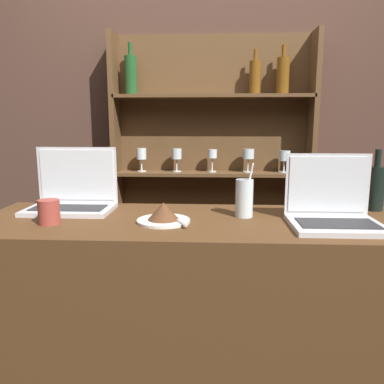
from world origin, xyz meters
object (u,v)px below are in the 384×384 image
at_px(laptop_near, 73,195).
at_px(wine_bottle_dark, 375,187).
at_px(laptop_far, 333,210).
at_px(water_glass, 244,198).
at_px(cake_plate, 164,214).
at_px(coffee_cup, 49,212).

bearing_deg(laptop_near, wine_bottle_dark, 2.59).
distance_m(laptop_near, laptop_far, 1.02).
relative_size(laptop_near, water_glass, 1.64).
height_order(cake_plate, wine_bottle_dark, wine_bottle_dark).
bearing_deg(wine_bottle_dark, coffee_cup, -167.20).
xyz_separation_m(laptop_near, cake_plate, (0.40, -0.18, -0.03)).
distance_m(laptop_near, cake_plate, 0.44).
bearing_deg(wine_bottle_dark, cake_plate, -164.25).
relative_size(water_glass, coffee_cup, 2.38).
bearing_deg(water_glass, laptop_near, 173.16).
height_order(laptop_near, water_glass, laptop_near).
bearing_deg(laptop_far, coffee_cup, -177.59).
relative_size(laptop_far, wine_bottle_dark, 1.22).
height_order(laptop_far, coffee_cup, laptop_far).
distance_m(cake_plate, coffee_cup, 0.41).
bearing_deg(coffee_cup, cake_plate, 6.39).
xyz_separation_m(laptop_near, coffee_cup, (-0.00, -0.23, -0.02)).
bearing_deg(laptop_near, laptop_far, -10.46).
relative_size(laptop_near, laptop_far, 1.11).
xyz_separation_m(cake_plate, coffee_cup, (-0.40, -0.05, 0.01)).
bearing_deg(laptop_far, water_glass, 161.51).
xyz_separation_m(water_glass, coffee_cup, (-0.70, -0.14, -0.03)).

